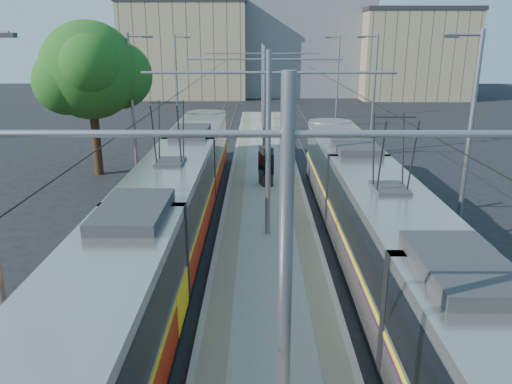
{
  "coord_description": "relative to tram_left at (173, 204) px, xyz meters",
  "views": [
    {
      "loc": [
        -0.39,
        -10.37,
        7.68
      ],
      "look_at": [
        -0.46,
        9.33,
        1.6
      ],
      "focal_mm": 35.0,
      "sensor_mm": 36.0,
      "label": 1
    }
  ],
  "objects": [
    {
      "name": "tree",
      "position": [
        -5.81,
        10.92,
        4.16
      ],
      "size": [
        5.97,
        5.52,
        8.67
      ],
      "color": "#382314",
      "rests_on": "ground"
    },
    {
      "name": "catenary",
      "position": [
        3.6,
        6.75,
        2.81
      ],
      "size": [
        9.2,
        70.0,
        7.0
      ],
      "color": "gray",
      "rests_on": "platform"
    },
    {
      "name": "street_lamps",
      "position": [
        3.6,
        13.59,
        2.47
      ],
      "size": [
        15.18,
        38.22,
        8.0
      ],
      "color": "gray",
      "rests_on": "ground"
    },
    {
      "name": "shelter",
      "position": [
        3.64,
        7.46,
        -0.34
      ],
      "size": [
        0.81,
        1.05,
        2.04
      ],
      "rotation": [
        0.0,
        0.0,
        0.29
      ],
      "color": "black",
      "rests_on": "platform"
    },
    {
      "name": "ground",
      "position": [
        3.6,
        -7.41,
        -1.71
      ],
      "size": [
        160.0,
        160.0,
        0.0
      ],
      "primitive_type": "plane",
      "color": "black",
      "rests_on": "ground"
    },
    {
      "name": "building_left",
      "position": [
        -6.4,
        52.59,
        4.54
      ],
      "size": [
        16.32,
        12.24,
        12.48
      ],
      "color": "#9B8A69",
      "rests_on": "ground"
    },
    {
      "name": "building_right",
      "position": [
        23.6,
        50.59,
        4.02
      ],
      "size": [
        14.28,
        10.2,
        11.43
      ],
      "color": "#9B8A69",
      "rests_on": "ground"
    },
    {
      "name": "building_centre",
      "position": [
        9.6,
        56.59,
        6.95
      ],
      "size": [
        18.36,
        14.28,
        17.29
      ],
      "color": "slate",
      "rests_on": "ground"
    },
    {
      "name": "tram_right",
      "position": [
        7.2,
        -3.34,
        0.15
      ],
      "size": [
        2.43,
        27.98,
        5.5
      ],
      "color": "black",
      "rests_on": "ground"
    },
    {
      "name": "rails",
      "position": [
        3.6,
        9.59,
        -1.69
      ],
      "size": [
        8.71,
        70.0,
        0.03
      ],
      "color": "gray",
      "rests_on": "ground"
    },
    {
      "name": "platform",
      "position": [
        3.6,
        9.59,
        -1.56
      ],
      "size": [
        4.0,
        50.0,
        0.3
      ],
      "primitive_type": "cube",
      "color": "gray",
      "rests_on": "ground"
    },
    {
      "name": "tactile_strip_left",
      "position": [
        2.15,
        9.59,
        -1.4
      ],
      "size": [
        0.7,
        50.0,
        0.01
      ],
      "primitive_type": "cube",
      "color": "gray",
      "rests_on": "platform"
    },
    {
      "name": "tram_left",
      "position": [
        0.0,
        0.0,
        0.0
      ],
      "size": [
        2.43,
        28.49,
        5.5
      ],
      "color": "black",
      "rests_on": "ground"
    },
    {
      "name": "tactile_strip_right",
      "position": [
        5.05,
        9.59,
        -1.4
      ],
      "size": [
        0.7,
        50.0,
        0.01
      ],
      "primitive_type": "cube",
      "color": "gray",
      "rests_on": "platform"
    }
  ]
}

